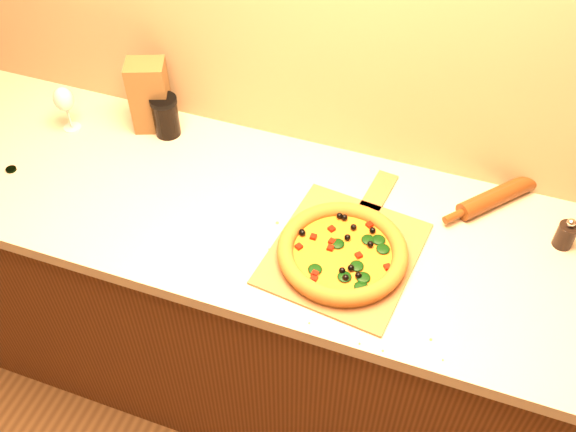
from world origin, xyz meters
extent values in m
plane|color=#9E8460|center=(0.00, 1.75, 1.35)|extent=(4.00, 0.00, 4.00)
cube|color=#46250F|center=(0.00, 1.43, 0.43)|extent=(2.80, 0.65, 0.86)
cube|color=#C1B797|center=(0.00, 1.43, 0.88)|extent=(2.84, 0.68, 0.04)
cube|color=brown|center=(0.14, 1.35, 0.90)|extent=(0.40, 0.44, 0.01)
cube|color=brown|center=(0.17, 1.61, 0.90)|extent=(0.08, 0.17, 0.01)
cylinder|color=#C97F32|center=(0.14, 1.33, 0.92)|extent=(0.32, 0.32, 0.02)
cylinder|color=orange|center=(0.14, 1.33, 0.93)|extent=(0.27, 0.27, 0.01)
torus|color=brown|center=(0.14, 1.33, 0.93)|extent=(0.34, 0.34, 0.04)
ellipsoid|color=black|center=(0.19, 1.36, 0.94)|extent=(0.04, 0.04, 0.01)
sphere|color=black|center=(0.10, 1.31, 0.94)|extent=(0.02, 0.02, 0.02)
cube|color=maroon|center=(0.16, 1.28, 0.94)|extent=(0.02, 0.02, 0.01)
cylinder|color=black|center=(-0.88, 1.33, 0.90)|extent=(0.04, 0.04, 0.01)
cylinder|color=black|center=(0.67, 1.58, 0.94)|extent=(0.05, 0.05, 0.07)
sphere|color=silver|center=(0.67, 1.58, 0.98)|extent=(0.02, 0.02, 0.02)
cylinder|color=#58320F|center=(0.49, 1.67, 0.93)|extent=(0.21, 0.23, 0.05)
cylinder|color=#58320F|center=(0.59, 1.80, 0.93)|extent=(0.06, 0.06, 0.02)
cylinder|color=#58320F|center=(0.38, 1.55, 0.93)|extent=(0.06, 0.06, 0.02)
cylinder|color=silver|center=(-0.82, 1.56, 0.90)|extent=(0.05, 0.05, 0.00)
cylinder|color=silver|center=(-0.82, 1.56, 0.94)|extent=(0.01, 0.01, 0.07)
ellipsoid|color=silver|center=(-0.82, 1.56, 1.01)|extent=(0.06, 0.06, 0.08)
cube|color=brown|center=(-0.58, 1.66, 1.01)|extent=(0.14, 0.13, 0.23)
cylinder|color=black|center=(-0.52, 1.64, 0.96)|extent=(0.08, 0.08, 0.12)
cylinder|color=black|center=(-0.52, 1.64, 1.03)|extent=(0.08, 0.08, 0.01)
camera|label=1|loc=(0.36, 0.29, 2.19)|focal=40.00mm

